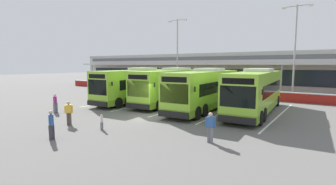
# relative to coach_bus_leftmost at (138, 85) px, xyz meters

# --- Properties ---
(ground_plane) EXTENTS (200.00, 200.00, 0.00)m
(ground_plane) POSITION_rel_coach_bus_leftmost_xyz_m (6.31, -5.60, -1.79)
(ground_plane) COLOR #605E5B
(terminal_building) EXTENTS (70.00, 13.00, 6.00)m
(terminal_building) POSITION_rel_coach_bus_leftmost_xyz_m (6.31, 21.31, 1.23)
(terminal_building) COLOR #B7B7B2
(terminal_building) RESTS_ON ground
(red_barrier_wall) EXTENTS (60.00, 0.40, 1.10)m
(red_barrier_wall) POSITION_rel_coach_bus_leftmost_xyz_m (6.31, 8.90, -1.23)
(red_barrier_wall) COLOR maroon
(red_barrier_wall) RESTS_ON ground
(coach_bus_leftmost) EXTENTS (3.54, 12.29, 3.78)m
(coach_bus_leftmost) POSITION_rel_coach_bus_leftmost_xyz_m (0.00, 0.00, 0.00)
(coach_bus_leftmost) COLOR #8CC633
(coach_bus_leftmost) RESTS_ON ground
(coach_bus_left_centre) EXTENTS (3.54, 12.29, 3.78)m
(coach_bus_left_centre) POSITION_rel_coach_bus_leftmost_xyz_m (3.96, 1.03, 0.00)
(coach_bus_left_centre) COLOR #8CC633
(coach_bus_left_centre) RESTS_ON ground
(coach_bus_centre) EXTENTS (3.54, 12.29, 3.78)m
(coach_bus_centre) POSITION_rel_coach_bus_leftmost_xyz_m (8.45, -0.25, 0.00)
(coach_bus_centre) COLOR #8CC633
(coach_bus_centre) RESTS_ON ground
(coach_bus_right_centre) EXTENTS (3.54, 12.29, 3.78)m
(coach_bus_right_centre) POSITION_rel_coach_bus_leftmost_xyz_m (12.76, 0.56, 0.00)
(coach_bus_right_centre) COLOR #8CC633
(coach_bus_right_centre) RESTS_ON ground
(bay_stripe_far_west) EXTENTS (0.14, 13.00, 0.01)m
(bay_stripe_far_west) POSITION_rel_coach_bus_leftmost_xyz_m (-2.09, 0.40, -1.78)
(bay_stripe_far_west) COLOR silver
(bay_stripe_far_west) RESTS_ON ground
(bay_stripe_west) EXTENTS (0.14, 13.00, 0.01)m
(bay_stripe_west) POSITION_rel_coach_bus_leftmost_xyz_m (2.11, 0.40, -1.78)
(bay_stripe_west) COLOR silver
(bay_stripe_west) RESTS_ON ground
(bay_stripe_mid_west) EXTENTS (0.14, 13.00, 0.01)m
(bay_stripe_mid_west) POSITION_rel_coach_bus_leftmost_xyz_m (6.31, 0.40, -1.78)
(bay_stripe_mid_west) COLOR silver
(bay_stripe_mid_west) RESTS_ON ground
(bay_stripe_centre) EXTENTS (0.14, 13.00, 0.01)m
(bay_stripe_centre) POSITION_rel_coach_bus_leftmost_xyz_m (10.51, 0.40, -1.78)
(bay_stripe_centre) COLOR silver
(bay_stripe_centre) RESTS_ON ground
(bay_stripe_mid_east) EXTENTS (0.14, 13.00, 0.01)m
(bay_stripe_mid_east) POSITION_rel_coach_bus_leftmost_xyz_m (14.71, 0.40, -1.78)
(bay_stripe_mid_east) COLOR silver
(bay_stripe_mid_east) RESTS_ON ground
(pedestrian_with_handbag) EXTENTS (0.63, 0.48, 1.62)m
(pedestrian_with_handbag) POSITION_rel_coach_bus_leftmost_xyz_m (5.55, -13.56, -0.93)
(pedestrian_with_handbag) COLOR #33333D
(pedestrian_with_handbag) RESTS_ON ground
(pedestrian_in_dark_coat) EXTENTS (0.53, 0.32, 1.62)m
(pedestrian_in_dark_coat) POSITION_rel_coach_bus_leftmost_xyz_m (13.00, -9.18, -0.91)
(pedestrian_in_dark_coat) COLOR slate
(pedestrian_in_dark_coat) RESTS_ON ground
(pedestrian_child) EXTENTS (0.31, 0.26, 1.00)m
(pedestrian_child) POSITION_rel_coach_bus_leftmost_xyz_m (6.27, -10.66, -1.24)
(pedestrian_child) COLOR slate
(pedestrian_child) RESTS_ON ground
(pedestrian_near_bin) EXTENTS (0.43, 0.46, 1.62)m
(pedestrian_near_bin) POSITION_rel_coach_bus_leftmost_xyz_m (3.40, -11.02, -0.91)
(pedestrian_near_bin) COLOR #4C4238
(pedestrian_near_bin) RESTS_ON ground
(pedestrian_approaching_bus) EXTENTS (0.44, 0.45, 1.62)m
(pedestrian_approaching_bus) POSITION_rel_coach_bus_leftmost_xyz_m (-1.45, -9.04, -0.91)
(pedestrian_approaching_bus) COLOR slate
(pedestrian_approaching_bus) RESTS_ON ground
(lamp_post_west) EXTENTS (3.24, 0.28, 11.00)m
(lamp_post_west) POSITION_rel_coach_bus_leftmost_xyz_m (-2.15, 11.82, 4.50)
(lamp_post_west) COLOR #9E9EA3
(lamp_post_west) RESTS_ON ground
(lamp_post_centre) EXTENTS (3.24, 0.28, 11.00)m
(lamp_post_centre) POSITION_rel_coach_bus_leftmost_xyz_m (14.14, 11.82, 4.50)
(lamp_post_centre) COLOR #9E9EA3
(lamp_post_centre) RESTS_ON ground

